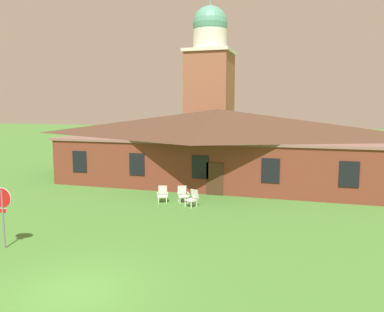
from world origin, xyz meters
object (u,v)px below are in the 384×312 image
Objects in this scene: stop_sign at (2,206)px; lawn_chair_left_end at (192,198)px; lawn_chair_by_porch at (163,194)px; lawn_chair_near_door at (183,194)px.

lawn_chair_left_end is (5.21, 8.45, -1.23)m from stop_sign.
lawn_chair_left_end is at bearing -13.31° from lawn_chair_by_porch.
lawn_chair_near_door is at bearing 16.80° from lawn_chair_by_porch.
lawn_chair_left_end is (0.86, -0.81, 0.00)m from lawn_chair_near_door.
lawn_chair_near_door and lawn_chair_left_end have the same top height.
lawn_chair_near_door is at bearing 136.82° from lawn_chair_left_end.
lawn_chair_by_porch is 2.04m from lawn_chair_left_end.
stop_sign reaches higher than lawn_chair_by_porch.
stop_sign is 2.56× the size of lawn_chair_near_door.
lawn_chair_left_end is at bearing 58.34° from stop_sign.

